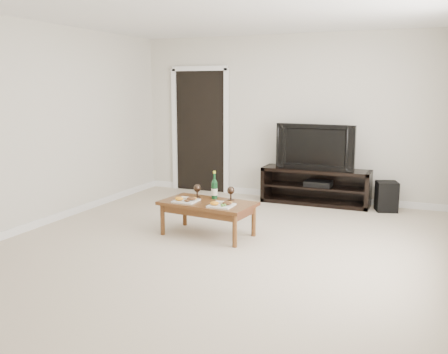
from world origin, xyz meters
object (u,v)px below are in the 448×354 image
television (317,146)px  subwoofer (387,196)px  media_console (315,186)px  coffee_table (208,219)px

television → subwoofer: size_ratio=2.76×
media_console → television: size_ratio=1.37×
subwoofer → television: bearing=159.4°
subwoofer → coffee_table: (-1.90, -2.11, -0.01)m
coffee_table → media_console: bearing=68.7°
media_console → subwoofer: media_console is taller
media_console → coffee_table: media_console is taller
subwoofer → coffee_table: size_ratio=0.39×
television → coffee_table: 2.42m
television → subwoofer: (1.06, -0.05, -0.68)m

